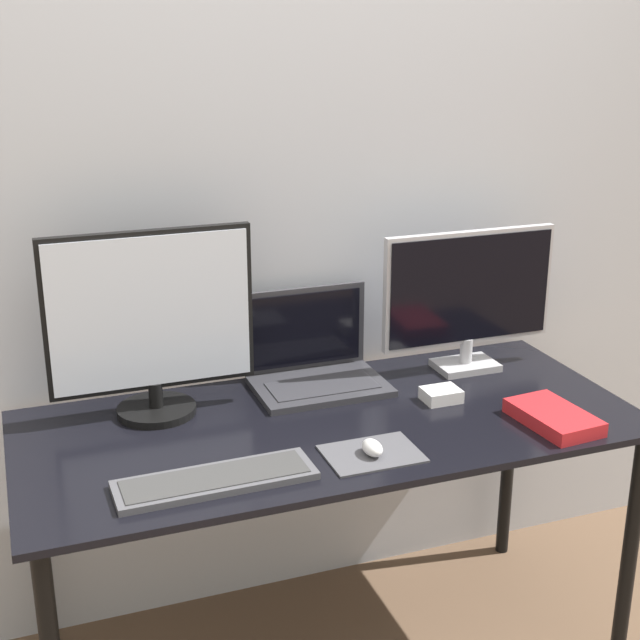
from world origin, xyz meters
TOP-DOWN VIEW (x-y plane):
  - wall_back at (0.00, 0.76)m, footprint 7.00×0.05m
  - desk at (0.00, 0.35)m, footprint 1.56×0.70m
  - monitor_left at (-0.41, 0.55)m, footprint 0.52×0.20m
  - monitor_right at (0.49, 0.55)m, footprint 0.52×0.12m
  - laptop at (0.04, 0.60)m, footprint 0.36×0.25m
  - keyboard at (-0.35, 0.14)m, footprint 0.44×0.14m
  - mousepad at (0.02, 0.14)m, footprint 0.22×0.16m
  - mouse at (0.02, 0.14)m, footprint 0.04×0.07m
  - book at (0.52, 0.14)m, footprint 0.16×0.25m
  - power_brick at (0.32, 0.37)m, footprint 0.10×0.08m

SIDE VIEW (x-z plane):
  - desk at x=0.00m, z-range 0.28..1.01m
  - mousepad at x=0.02m, z-range 0.73..0.73m
  - keyboard at x=-0.35m, z-range 0.73..0.75m
  - power_brick at x=0.32m, z-range 0.73..0.76m
  - book at x=0.52m, z-range 0.73..0.76m
  - mouse at x=0.02m, z-range 0.73..0.77m
  - laptop at x=0.04m, z-range 0.66..0.92m
  - monitor_right at x=0.49m, z-range 0.75..1.15m
  - monitor_left at x=-0.41m, z-range 0.73..1.21m
  - wall_back at x=0.00m, z-range 0.00..2.50m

